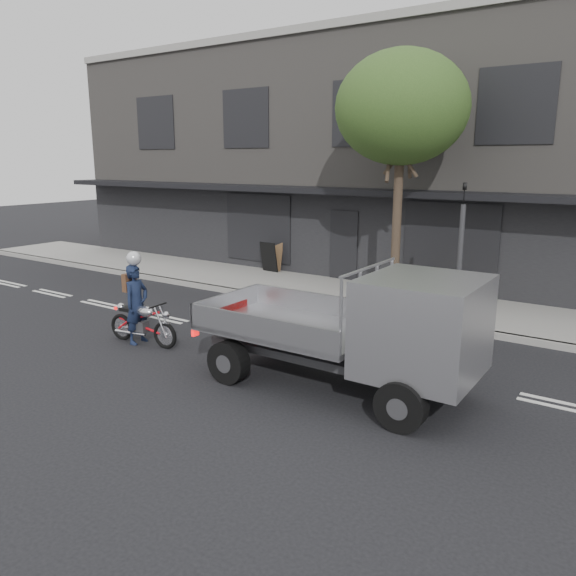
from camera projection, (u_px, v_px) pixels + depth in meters
The scene contains 11 objects.
ground at pixel (234, 333), 13.27m from camera, with size 80.00×80.00×0.00m, color black.
sidewalk at pixel (332, 292), 17.05m from camera, with size 32.00×3.20×0.15m, color gray.
kerb at pixel (304, 303), 15.75m from camera, with size 32.00×0.20×0.15m, color gray.
building_main at pixel (420, 159), 21.49m from camera, with size 26.00×10.00×8.00m, color slate.
street_tree at pixel (402, 109), 14.27m from camera, with size 3.40×3.40×6.74m.
traffic_light_pole at pixel (460, 262), 13.31m from camera, with size 0.12×0.12×3.50m.
motorcycle at pixel (142, 322), 12.43m from camera, with size 1.89×0.55×0.97m.
rider at pixel (137, 304), 12.42m from camera, with size 0.65×0.43×1.78m, color #131C36.
flatbed_ute at pixel (395, 327), 9.25m from camera, with size 5.01×2.09×2.32m.
construction_barrier at pixel (419, 288), 15.23m from camera, with size 1.67×0.67×0.93m, color yellow, non-canonical shape.
sandwich_board at pixel (269, 257), 19.62m from camera, with size 0.66×0.44×1.05m, color black, non-canonical shape.
Camera 1 is at (8.16, -9.79, 4.04)m, focal length 35.00 mm.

